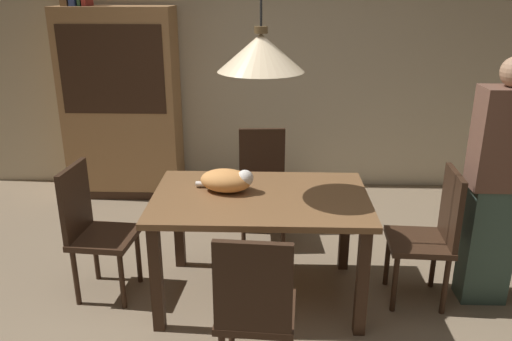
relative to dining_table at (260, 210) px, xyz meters
The scene contains 11 objects.
ground 0.80m from the dining_table, 97.25° to the right, with size 10.00×10.00×0.00m, color #847056.
back_wall 2.33m from the dining_table, 91.54° to the left, with size 6.40×0.10×2.90m, color beige.
dining_table is the anchor object (origin of this frame).
chair_left_side 1.14m from the dining_table, behind, with size 0.43×0.43×0.93m.
chair_near_front 0.89m from the dining_table, 90.35° to the right, with size 0.43×0.43×0.93m.
chair_far_back 0.89m from the dining_table, 90.31° to the left, with size 0.42×0.42×0.93m.
chair_right_side 1.14m from the dining_table, ahead, with size 0.42×0.42×0.93m.
cat_sleeping 0.29m from the dining_table, 162.57° to the left, with size 0.39×0.27×0.16m.
pendant_lamp 1.01m from the dining_table, 63.43° to the left, with size 0.52×0.52×1.30m.
hutch_bookcase 2.34m from the dining_table, 127.23° to the left, with size 1.12×0.45×1.85m.
person_standing 1.52m from the dining_table, ahead, with size 0.36×0.22×1.65m.
Camera 1 is at (0.13, -2.60, 2.04)m, focal length 36.04 mm.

